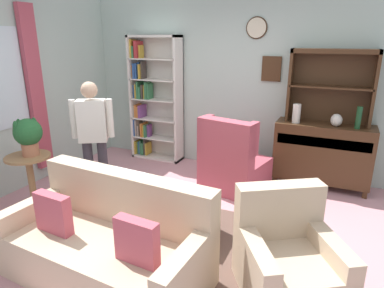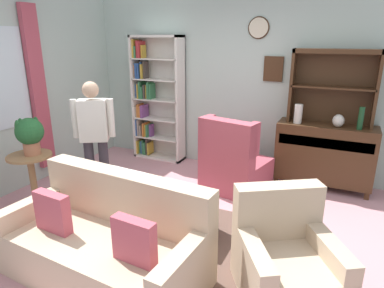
{
  "view_description": "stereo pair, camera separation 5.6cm",
  "coord_description": "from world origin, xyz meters",
  "px_view_note": "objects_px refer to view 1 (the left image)",
  "views": [
    {
      "loc": [
        1.52,
        -2.98,
        2.06
      ],
      "look_at": [
        0.1,
        0.2,
        0.95
      ],
      "focal_mm": 31.33,
      "sensor_mm": 36.0,
      "label": 1
    },
    {
      "loc": [
        1.58,
        -2.96,
        2.06
      ],
      "look_at": [
        0.1,
        0.2,
        0.95
      ],
      "focal_mm": 31.33,
      "sensor_mm": 36.0,
      "label": 2
    }
  ],
  "objects_px": {
    "plant_stand": "(31,177)",
    "potted_plant_large": "(28,134)",
    "vase_tall": "(296,113)",
    "armchair_floral": "(287,263)",
    "coffee_table": "(177,203)",
    "vase_round": "(336,120)",
    "sideboard_hutch": "(332,76)",
    "bottle_wine": "(359,118)",
    "book_stack": "(173,192)",
    "sideboard": "(322,152)",
    "couch_floral": "(109,245)",
    "bookshelf": "(152,100)",
    "wingback_chair": "(232,164)",
    "person_reading": "(93,134)"
  },
  "relations": [
    {
      "from": "plant_stand",
      "to": "potted_plant_large",
      "type": "bearing_deg",
      "value": 66.36
    },
    {
      "from": "vase_tall",
      "to": "plant_stand",
      "type": "xyz_separation_m",
      "value": [
        -2.81,
        -2.12,
        -0.62
      ]
    },
    {
      "from": "armchair_floral",
      "to": "potted_plant_large",
      "type": "xyz_separation_m",
      "value": [
        -3.1,
        0.23,
        0.68
      ]
    },
    {
      "from": "plant_stand",
      "to": "coffee_table",
      "type": "distance_m",
      "value": 1.89
    },
    {
      "from": "vase_round",
      "to": "armchair_floral",
      "type": "xyz_separation_m",
      "value": [
        -0.22,
        -2.32,
        -0.72
      ]
    },
    {
      "from": "vase_round",
      "to": "plant_stand",
      "type": "relative_size",
      "value": 0.24
    },
    {
      "from": "sideboard_hutch",
      "to": "vase_tall",
      "type": "relative_size",
      "value": 4.16
    },
    {
      "from": "bottle_wine",
      "to": "book_stack",
      "type": "xyz_separation_m",
      "value": [
        -1.79,
        -1.82,
        -0.61
      ]
    },
    {
      "from": "vase_round",
      "to": "bottle_wine",
      "type": "height_order",
      "value": "bottle_wine"
    },
    {
      "from": "vase_round",
      "to": "armchair_floral",
      "type": "bearing_deg",
      "value": -95.33
    },
    {
      "from": "sideboard",
      "to": "couch_floral",
      "type": "xyz_separation_m",
      "value": [
        -1.56,
        -2.82,
        -0.2
      ]
    },
    {
      "from": "bookshelf",
      "to": "wingback_chair",
      "type": "height_order",
      "value": "bookshelf"
    },
    {
      "from": "vase_tall",
      "to": "armchair_floral",
      "type": "bearing_deg",
      "value": -82.52
    },
    {
      "from": "couch_floral",
      "to": "wingback_chair",
      "type": "relative_size",
      "value": 1.76
    },
    {
      "from": "couch_floral",
      "to": "bookshelf",
      "type": "bearing_deg",
      "value": 113.33
    },
    {
      "from": "sideboard_hutch",
      "to": "bottle_wine",
      "type": "height_order",
      "value": "sideboard_hutch"
    },
    {
      "from": "armchair_floral",
      "to": "book_stack",
      "type": "xyz_separation_m",
      "value": [
        -1.31,
        0.48,
        0.17
      ]
    },
    {
      "from": "person_reading",
      "to": "bookshelf",
      "type": "bearing_deg",
      "value": 96.04
    },
    {
      "from": "coffee_table",
      "to": "bookshelf",
      "type": "bearing_deg",
      "value": 126.22
    },
    {
      "from": "book_stack",
      "to": "sideboard",
      "type": "bearing_deg",
      "value": 53.72
    },
    {
      "from": "vase_round",
      "to": "potted_plant_large",
      "type": "relative_size",
      "value": 0.38
    },
    {
      "from": "vase_tall",
      "to": "book_stack",
      "type": "bearing_deg",
      "value": -118.93
    },
    {
      "from": "bookshelf",
      "to": "sideboard_hutch",
      "type": "distance_m",
      "value": 2.86
    },
    {
      "from": "bookshelf",
      "to": "book_stack",
      "type": "xyz_separation_m",
      "value": [
        1.41,
        -1.99,
        -0.58
      ]
    },
    {
      "from": "bottle_wine",
      "to": "bookshelf",
      "type": "bearing_deg",
      "value": 176.91
    },
    {
      "from": "sideboard_hutch",
      "to": "coffee_table",
      "type": "distance_m",
      "value": 2.73
    },
    {
      "from": "couch_floral",
      "to": "sideboard_hutch",
      "type": "bearing_deg",
      "value": 62.01
    },
    {
      "from": "vase_tall",
      "to": "potted_plant_large",
      "type": "distance_m",
      "value": 3.49
    },
    {
      "from": "coffee_table",
      "to": "couch_floral",
      "type": "bearing_deg",
      "value": -104.8
    },
    {
      "from": "vase_tall",
      "to": "bottle_wine",
      "type": "distance_m",
      "value": 0.78
    },
    {
      "from": "vase_tall",
      "to": "potted_plant_large",
      "type": "xyz_separation_m",
      "value": [
        -2.8,
        -2.08,
        -0.08
      ]
    },
    {
      "from": "sideboard_hutch",
      "to": "wingback_chair",
      "type": "bearing_deg",
      "value": -145.98
    },
    {
      "from": "bookshelf",
      "to": "armchair_floral",
      "type": "xyz_separation_m",
      "value": [
        2.73,
        -2.47,
        -0.75
      ]
    },
    {
      "from": "bookshelf",
      "to": "coffee_table",
      "type": "height_order",
      "value": "bookshelf"
    },
    {
      "from": "sideboard",
      "to": "sideboard_hutch",
      "type": "height_order",
      "value": "sideboard_hutch"
    },
    {
      "from": "wingback_chair",
      "to": "plant_stand",
      "type": "bearing_deg",
      "value": -143.32
    },
    {
      "from": "sideboard_hutch",
      "to": "wingback_chair",
      "type": "distance_m",
      "value": 1.79
    },
    {
      "from": "vase_tall",
      "to": "book_stack",
      "type": "relative_size",
      "value": 1.26
    },
    {
      "from": "sideboard",
      "to": "plant_stand",
      "type": "height_order",
      "value": "sideboard"
    },
    {
      "from": "sideboard",
      "to": "vase_round",
      "type": "bearing_deg",
      "value": -27.17
    },
    {
      "from": "coffee_table",
      "to": "person_reading",
      "type": "bearing_deg",
      "value": 168.17
    },
    {
      "from": "plant_stand",
      "to": "sideboard",
      "type": "bearing_deg",
      "value": 34.47
    },
    {
      "from": "armchair_floral",
      "to": "book_stack",
      "type": "distance_m",
      "value": 1.41
    },
    {
      "from": "person_reading",
      "to": "coffee_table",
      "type": "bearing_deg",
      "value": -11.83
    },
    {
      "from": "sideboard",
      "to": "person_reading",
      "type": "bearing_deg",
      "value": -147.51
    },
    {
      "from": "coffee_table",
      "to": "book_stack",
      "type": "distance_m",
      "value": 0.13
    },
    {
      "from": "plant_stand",
      "to": "coffee_table",
      "type": "height_order",
      "value": "plant_stand"
    },
    {
      "from": "vase_round",
      "to": "armchair_floral",
      "type": "relative_size",
      "value": 0.16
    },
    {
      "from": "vase_tall",
      "to": "potted_plant_large",
      "type": "relative_size",
      "value": 0.59
    },
    {
      "from": "sideboard_hutch",
      "to": "wingback_chair",
      "type": "height_order",
      "value": "sideboard_hutch"
    }
  ]
}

